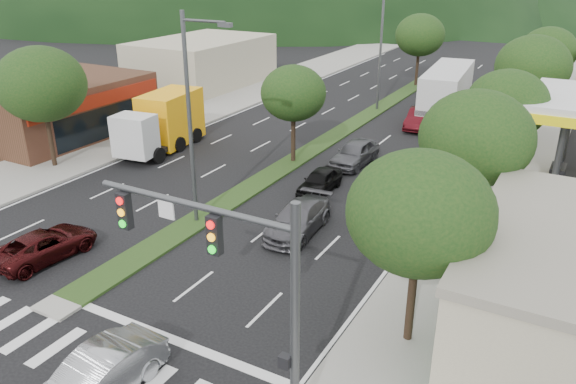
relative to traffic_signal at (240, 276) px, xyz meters
The scene contains 29 objects.
ground 10.27m from the traffic_signal, behind, with size 160.00×160.00×0.00m, color black.
sidewalk_right 27.15m from the traffic_signal, 82.55° to the left, with size 5.00×90.00×0.15m, color gray.
sidewalk_left 34.79m from the traffic_signal, 129.70° to the left, with size 6.00×90.00×0.15m, color gray.
median 31.23m from the traffic_signal, 107.00° to the left, with size 1.60×56.00×0.12m, color #203914.
crosswalk 10.16m from the traffic_signal, behind, with size 19.00×2.20×0.01m, color silver.
traffic_signal is the anchor object (origin of this frame).
shop_left 32.19m from the traffic_signal, 148.97° to the left, with size 10.15×12.00×4.00m.
bldg_left_far 45.32m from the traffic_signal, 128.26° to the left, with size 9.00×14.00×4.60m, color #B6B191.
hill_far 142.79m from the traffic_signal, 128.60° to the left, with size 176.00×132.00×82.00m, color black.
tree_r_a 6.29m from the traffic_signal, 61.80° to the left, with size 4.60×4.60×6.63m.
tree_r_b 13.87m from the traffic_signal, 77.63° to the left, with size 4.80×4.80×6.94m.
tree_r_c 21.74m from the traffic_signal, 82.15° to the left, with size 4.40×4.40×6.48m.
tree_r_d 31.68m from the traffic_signal, 84.62° to the left, with size 5.00×5.00×7.17m.
tree_r_e 41.65m from the traffic_signal, 85.91° to the left, with size 4.60×4.60×6.71m.
tree_med_near 21.53m from the traffic_signal, 114.80° to the left, with size 4.00×4.00×6.02m.
tree_med_far 46.43m from the traffic_signal, 101.22° to the left, with size 4.80×4.80×6.94m.
tree_l_a 24.43m from the traffic_signal, 151.81° to the left, with size 5.20×5.20×7.25m.
streetlight_near 13.03m from the traffic_signal, 132.77° to the left, with size 2.60×0.25×10.00m.
streetlight_mid 35.66m from the traffic_signal, 104.33° to the left, with size 2.60×0.25×10.00m.
sedan_silver 5.90m from the traffic_signal, 160.76° to the right, with size 1.58×4.54×1.50m, color #96999D.
suv_maroon 13.62m from the traffic_signal, 164.22° to the left, with size 2.08×4.52×1.26m, color black.
car_queue_a 17.33m from the traffic_signal, 108.72° to the left, with size 1.49×3.71×1.26m, color black.
car_queue_b 12.37m from the traffic_signal, 110.59° to the left, with size 1.93×4.76×1.38m, color #4B4A4F.
car_queue_c 31.51m from the traffic_signal, 97.95° to the left, with size 1.54×4.43×1.46m, color #420B10.
car_queue_d 26.29m from the traffic_signal, 91.53° to the left, with size 2.06×4.47×1.24m, color black.
car_queue_e 22.00m from the traffic_signal, 104.52° to the left, with size 1.82×4.52×1.54m, color #4A4B4F.
car_queue_f 37.18m from the traffic_signal, 92.07° to the left, with size 1.67×4.10×1.19m, color black.
box_truck 25.55m from the traffic_signal, 135.27° to the left, with size 3.64×7.67×3.65m.
motorhome 35.62m from the traffic_signal, 95.69° to the left, with size 4.00×10.39×3.90m.
Camera 1 is at (16.01, -11.65, 12.09)m, focal length 35.00 mm.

